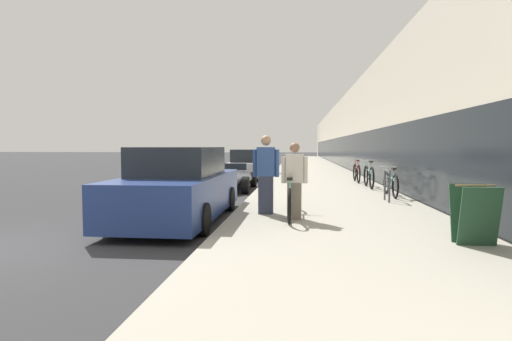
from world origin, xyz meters
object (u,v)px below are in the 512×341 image
cruiser_bike_middle (369,176)px  cruiser_bike_farthest (357,173)px  tandem_bicycle (290,199)px  vintage_roadster_curbside (230,179)px  sandwich_board_sign (474,214)px  parked_sedan_far (248,165)px  person_rider (294,181)px  bike_rack_hoop (387,182)px  parked_sedan_curbside (180,187)px  cruiser_bike_nearest (391,184)px  person_bystander (266,174)px

cruiser_bike_middle → cruiser_bike_farthest: size_ratio=1.06×
tandem_bicycle → vintage_roadster_curbside: (-2.38, 6.36, -0.10)m
sandwich_board_sign → parked_sedan_far: (-5.18, 13.84, 0.06)m
person_rider → tandem_bicycle: bearing=106.6°
person_rider → bike_rack_hoop: person_rider is taller
tandem_bicycle → cruiser_bike_middle: bearing=66.8°
parked_sedan_curbside → parked_sedan_far: bearing=89.9°
cruiser_bike_nearest → cruiser_bike_farthest: (-0.32, 4.68, 0.03)m
person_rider → sandwich_board_sign: size_ratio=1.71×
cruiser_bike_farthest → vintage_roadster_curbside: bearing=-157.2°
tandem_bicycle → cruiser_bike_nearest: tandem_bicycle is taller
person_bystander → parked_sedan_curbside: person_bystander is taller
cruiser_bike_nearest → sandwich_board_sign: size_ratio=2.01×
cruiser_bike_nearest → person_rider: bearing=-124.6°
bike_rack_hoop → parked_sedan_far: (-4.92, 9.14, -0.00)m
cruiser_bike_middle → bike_rack_hoop: bearing=-92.2°
cruiser_bike_middle → person_bystander: bearing=-118.5°
parked_sedan_far → tandem_bicycle: bearing=-78.5°
parked_sedan_curbside → vintage_roadster_curbside: (0.03, 6.23, -0.31)m
person_bystander → vintage_roadster_curbside: (-1.85, 6.05, -0.59)m
person_rider → cruiser_bike_farthest: bearing=74.2°
person_rider → bike_rack_hoop: (2.44, 2.91, -0.26)m
person_rider → bike_rack_hoop: 3.81m
cruiser_bike_farthest → parked_sedan_far: size_ratio=0.45×
person_rider → parked_sedan_far: person_rider is taller
tandem_bicycle → cruiser_bike_nearest: (2.88, 3.75, -0.00)m
person_bystander → bike_rack_hoop: 3.85m
cruiser_bike_middle → parked_sedan_far: parked_sedan_far is taller
cruiser_bike_middle → sandwich_board_sign: (0.12, -8.29, 0.04)m
bike_rack_hoop → parked_sedan_far: 10.38m
tandem_bicycle → vintage_roadster_curbside: bearing=110.5°
person_bystander → cruiser_bike_nearest: person_bystander is taller
bike_rack_hoop → parked_sedan_far: parked_sedan_far is taller
cruiser_bike_middle → parked_sedan_far: size_ratio=0.47×
sandwich_board_sign → person_rider: bearing=146.4°
vintage_roadster_curbside → sandwich_board_sign: bearing=-58.5°
cruiser_bike_farthest → parked_sedan_far: (-4.96, 3.33, 0.12)m
person_rider → cruiser_bike_nearest: size_ratio=0.85×
sandwich_board_sign → vintage_roadster_curbside: 9.90m
sandwich_board_sign → cruiser_bike_middle: bearing=90.8°
tandem_bicycle → person_bystander: 0.79m
cruiser_bike_nearest → cruiser_bike_farthest: bearing=93.9°
person_bystander → vintage_roadster_curbside: size_ratio=0.41×
tandem_bicycle → person_bystander: size_ratio=1.39×
bike_rack_hoop → vintage_roadster_curbside: size_ratio=0.20×
person_rider → cruiser_bike_middle: bearing=68.3°
sandwich_board_sign → parked_sedan_curbside: bearing=156.9°
person_rider → cruiser_bike_farthest: person_rider is taller
cruiser_bike_middle → cruiser_bike_farthest: (-0.11, 2.22, -0.01)m
vintage_roadster_curbside → parked_sedan_far: bearing=90.1°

